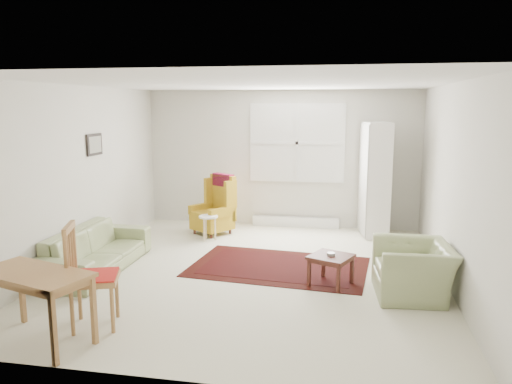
% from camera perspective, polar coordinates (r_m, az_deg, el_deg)
% --- Properties ---
extents(room, '(5.04, 5.54, 2.51)m').
position_cam_1_polar(room, '(6.72, 0.02, 1.60)').
color(room, beige).
rests_on(room, ground).
extents(rug, '(2.53, 1.76, 0.02)m').
position_cam_1_polar(rug, '(7.03, 2.62, -8.47)').
color(rug, black).
rests_on(rug, ground).
extents(sofa, '(0.79, 1.98, 0.80)m').
position_cam_1_polar(sofa, '(7.14, -17.81, -5.42)').
color(sofa, '#8D9865').
rests_on(sofa, ground).
extents(armchair, '(0.92, 1.03, 0.76)m').
position_cam_1_polar(armchair, '(6.21, 17.54, -7.91)').
color(armchair, '#8D9865').
rests_on(armchair, ground).
extents(wingback_chair, '(0.85, 0.86, 1.04)m').
position_cam_1_polar(wingback_chair, '(8.70, -5.05, -1.45)').
color(wingback_chair, '#AF881B').
rests_on(wingback_chair, ground).
extents(coffee_table, '(0.62, 0.62, 0.39)m').
position_cam_1_polar(coffee_table, '(6.37, 8.53, -8.81)').
color(coffee_table, '#471D15').
rests_on(coffee_table, ground).
extents(stool, '(0.35, 0.35, 0.42)m').
position_cam_1_polar(stool, '(8.36, -5.45, -4.10)').
color(stool, white).
rests_on(stool, ground).
extents(cabinet, '(0.53, 0.83, 1.94)m').
position_cam_1_polar(cabinet, '(8.77, 13.44, 1.40)').
color(cabinet, white).
rests_on(cabinet, ground).
extents(desk, '(1.21, 0.85, 0.70)m').
position_cam_1_polar(desk, '(5.24, -23.84, -11.96)').
color(desk, '#A27341').
rests_on(desk, ground).
extents(desk_chair, '(0.60, 0.60, 1.07)m').
position_cam_1_polar(desk_chair, '(5.34, -18.05, -9.07)').
color(desk_chair, '#A27341').
rests_on(desk_chair, ground).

